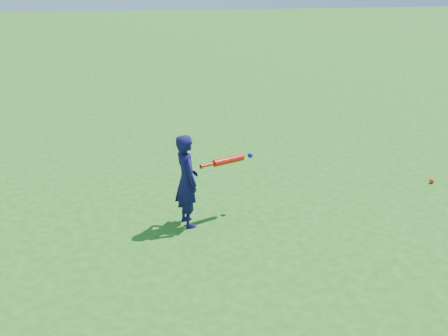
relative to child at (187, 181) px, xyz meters
name	(u,v)px	position (x,y,z in m)	size (l,w,h in m)	color
ground	(196,240)	(0.03, -0.40, -0.54)	(80.00, 80.00, 0.00)	#1C5E16
child	(187,181)	(0.00, 0.00, 0.00)	(0.39, 0.26, 1.07)	#110D3F
ground_ball_red	(432,181)	(3.47, 0.48, -0.50)	(0.07, 0.07, 0.07)	red
bat_swing	(230,160)	(0.54, 0.16, 0.15)	(0.68, 0.30, 0.08)	red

